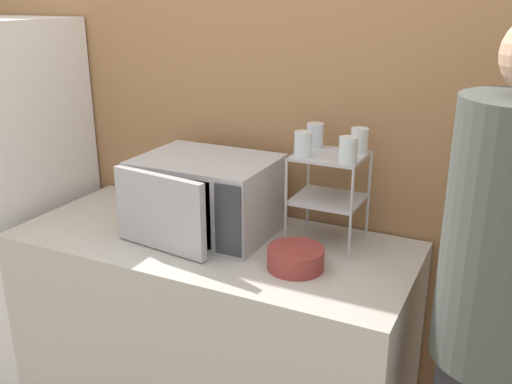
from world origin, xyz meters
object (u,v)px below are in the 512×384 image
object	(u,v)px
microwave	(204,196)
glass_back_left	(315,135)
person	(503,304)
bowl	(296,259)
glass_front_left	(303,144)
glass_front_right	(348,150)
dish_rack	(329,180)
glass_back_right	(359,140)
refrigerator	(5,209)

from	to	relation	value
microwave	glass_back_left	xyz separation A→B (m)	(0.37, 0.19, 0.24)
microwave	person	bearing A→B (deg)	-10.18
glass_back_left	bowl	world-z (taller)	glass_back_left
glass_front_left	glass_front_right	world-z (taller)	same
glass_front_right	microwave	bearing A→B (deg)	-175.98
dish_rack	person	world-z (taller)	person
microwave	person	size ratio (longest dim) A/B	0.29
glass_front_left	glass_back_left	bearing A→B (deg)	93.83
microwave	bowl	world-z (taller)	microwave
glass_back_right	glass_front_right	world-z (taller)	same
microwave	glass_back_left	bearing A→B (deg)	26.70
microwave	dish_rack	size ratio (longest dim) A/B	1.50
glass_front_right	bowl	bearing A→B (deg)	-121.48
microwave	refrigerator	distance (m)	1.09
glass_back_left	refrigerator	bearing A→B (deg)	-171.46
dish_rack	glass_back_left	bearing A→B (deg)	139.25
microwave	glass_back_right	distance (m)	0.61
bowl	refrigerator	bearing A→B (deg)	175.91
microwave	bowl	size ratio (longest dim) A/B	2.65
glass_back_left	person	bearing A→B (deg)	-28.11
microwave	glass_back_right	xyz separation A→B (m)	(0.54, 0.18, 0.24)
glass_front_left	person	world-z (taller)	person
microwave	glass_front_right	xyz separation A→B (m)	(0.54, 0.04, 0.24)
dish_rack	refrigerator	xyz separation A→B (m)	(-1.52, -0.14, -0.32)
microwave	glass_back_left	world-z (taller)	glass_back_left
glass_front_right	bowl	xyz separation A→B (m)	(-0.11, -0.18, -0.35)
dish_rack	microwave	bearing A→B (deg)	-166.23
glass_front_right	refrigerator	xyz separation A→B (m)	(-1.61, -0.07, -0.46)
glass_back_left	glass_back_right	bearing A→B (deg)	-1.22
microwave	dish_rack	xyz separation A→B (m)	(0.45, 0.11, 0.10)
microwave	glass_front_right	distance (m)	0.59
glass_front_left	bowl	bearing A→B (deg)	-73.15
glass_back_right	glass_front_right	size ratio (longest dim) A/B	1.00
dish_rack	bowl	size ratio (longest dim) A/B	1.76
dish_rack	glass_back_left	distance (m)	0.18
person	glass_back_left	bearing A→B (deg)	151.89
dish_rack	glass_front_right	xyz separation A→B (m)	(0.09, -0.07, 0.14)
microwave	dish_rack	distance (m)	0.48
glass_front_right	glass_back_left	world-z (taller)	same
dish_rack	glass_back_right	xyz separation A→B (m)	(0.08, 0.07, 0.14)
glass_front_right	glass_back_left	distance (m)	0.23
glass_front_left	glass_front_right	xyz separation A→B (m)	(0.16, -0.00, 0.00)
glass_back_right	microwave	bearing A→B (deg)	-161.31
microwave	refrigerator	world-z (taller)	refrigerator
refrigerator	bowl	bearing A→B (deg)	-4.09
glass_front_left	glass_front_right	distance (m)	0.16
glass_front_left	glass_back_left	xyz separation A→B (m)	(-0.01, 0.14, 0.00)
bowl	dish_rack	bearing A→B (deg)	85.05
glass_back_left	refrigerator	world-z (taller)	refrigerator
glass_front_right	bowl	distance (m)	0.40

